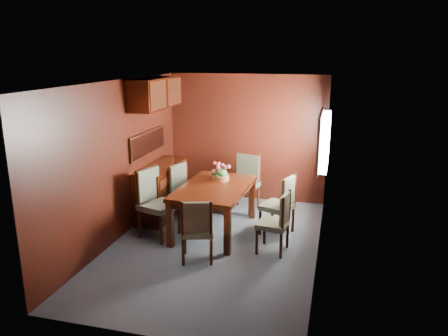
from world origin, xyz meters
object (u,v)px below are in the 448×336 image
(sideboard, at_px, (162,190))
(flower_centerpiece, at_px, (221,172))
(chair_left_near, at_px, (154,199))
(chair_head, at_px, (197,227))
(chair_right_near, at_px, (278,219))
(dining_table, at_px, (214,193))

(sideboard, xyz_separation_m, flower_centerpiece, (1.12, -0.15, 0.45))
(chair_left_near, relative_size, chair_head, 1.18)
(flower_centerpiece, bearing_deg, chair_head, -87.95)
(chair_left_near, distance_m, chair_right_near, 1.93)
(chair_head, height_order, flower_centerpiece, flower_centerpiece)
(dining_table, distance_m, chair_head, 1.08)
(chair_right_near, relative_size, chair_head, 0.98)
(chair_right_near, bearing_deg, flower_centerpiece, 59.23)
(sideboard, relative_size, chair_left_near, 1.29)
(dining_table, xyz_separation_m, chair_head, (0.06, -1.07, -0.14))
(sideboard, relative_size, flower_centerpiece, 4.78)
(sideboard, distance_m, dining_table, 1.23)
(chair_left_near, distance_m, chair_head, 1.15)
(chair_right_near, xyz_separation_m, chair_head, (-1.01, -0.58, 0.01))
(sideboard, height_order, flower_centerpiece, flower_centerpiece)
(chair_right_near, relative_size, flower_centerpiece, 3.07)
(chair_right_near, height_order, chair_head, chair_head)
(sideboard, relative_size, chair_head, 1.53)
(dining_table, height_order, flower_centerpiece, flower_centerpiece)
(dining_table, bearing_deg, chair_head, -84.12)
(dining_table, xyz_separation_m, flower_centerpiece, (0.01, 0.35, 0.25))
(chair_head, bearing_deg, chair_left_near, 127.08)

